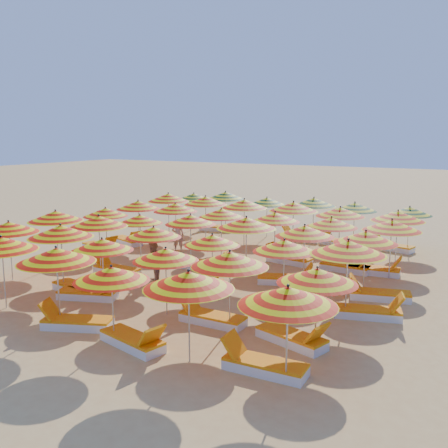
{
  "coord_description": "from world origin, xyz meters",
  "views": [
    {
      "loc": [
        8.65,
        -14.64,
        4.72
      ],
      "look_at": [
        0.0,
        0.5,
        1.6
      ],
      "focal_mm": 40.0,
      "sensor_mm": 36.0,
      "label": 1
    }
  ],
  "objects_px": {
    "umbrella_10": "(230,259)",
    "umbrella_19": "(140,219)",
    "umbrella_1": "(1,244)",
    "lounger_21": "(338,242)",
    "lounger_5": "(89,294)",
    "umbrella_38": "(267,201)",
    "lounger_19": "(216,228)",
    "umbrella_25": "(175,207)",
    "umbrella_26": "(221,213)",
    "lounger_12": "(205,264)",
    "umbrella_28": "(331,222)",
    "lounger_7": "(293,338)",
    "lounger_1": "(76,322)",
    "lounger_15": "(127,241)",
    "umbrella_8": "(102,245)",
    "umbrella_23": "(366,237)",
    "umbrella_5": "(288,296)",
    "umbrella_33": "(293,207)",
    "umbrella_7": "(61,231)",
    "lounger_9": "(198,284)",
    "umbrella_40": "(355,207)",
    "umbrella_18": "(105,212)",
    "lounger_6": "(211,318)",
    "lounger_10": "(370,312)",
    "umbrella_29": "(392,225)",
    "umbrella_12": "(56,216)",
    "lounger_20": "(300,237)",
    "lounger_16": "(288,259)",
    "beachgoer_a": "(178,235)",
    "umbrella_4": "(189,280)",
    "umbrella_34": "(340,212)",
    "umbrella_31": "(206,201)",
    "beachgoer_b": "(153,262)",
    "lounger_14": "(378,294)",
    "umbrella_15": "(212,240)",
    "umbrella_39": "(314,202)",
    "umbrella_9": "(166,255)",
    "umbrella_24": "(138,205)",
    "umbrella_16": "(284,246)",
    "lounger_4": "(78,288)",
    "umbrella_13": "(99,221)",
    "umbrella_14": "(154,232)",
    "umbrella_36": "(194,197)",
    "lounger_8": "(116,270)",
    "umbrella_30": "(168,198)",
    "umbrella_35": "(398,216)",
    "umbrella_2": "(56,255)",
    "umbrella_20": "(190,220)",
    "umbrella_37": "(225,196)",
    "lounger_17": "(347,267)",
    "lounger_11": "(101,247)",
    "lounger_22": "(391,247)",
    "umbrella_3": "(111,274)"
  },
  "relations": [
    {
      "from": "umbrella_18",
      "to": "umbrella_37",
      "type": "relative_size",
      "value": 0.79
    },
    {
      "from": "lounger_6",
      "to": "lounger_15",
      "type": "distance_m",
      "value": 10.11
    },
    {
      "from": "umbrella_10",
      "to": "lounger_1",
      "type": "xyz_separation_m",
      "value": [
        -3.35,
        -1.83,
        -1.62
      ]
    },
    {
      "from": "umbrella_2",
      "to": "lounger_10",
      "type": "height_order",
      "value": "umbrella_2"
    },
    {
      "from": "umbrella_8",
      "to": "umbrella_23",
      "type": "bearing_deg",
      "value": 33.82
    },
    {
      "from": "umbrella_13",
      "to": "lounger_20",
      "type": "relative_size",
      "value": 1.37
    },
    {
      "from": "umbrella_31",
      "to": "beachgoer_b",
      "type": "distance_m",
      "value": 6.89
    },
    {
      "from": "umbrella_28",
      "to": "lounger_7",
      "type": "xyz_separation_m",
      "value": [
        1.29,
        -6.68,
        -1.55
      ]
    },
    {
      "from": "umbrella_23",
      "to": "lounger_10",
      "type": "distance_m",
      "value": 2.52
    },
    {
      "from": "lounger_5",
      "to": "umbrella_38",
      "type": "bearing_deg",
      "value": 65.5
    },
    {
      "from": "umbrella_20",
      "to": "beachgoer_b",
      "type": "xyz_separation_m",
      "value": [
        0.11,
        -2.36,
        -1.03
      ]
    },
    {
      "from": "umbrella_9",
      "to": "umbrella_24",
      "type": "distance_m",
      "value": 8.87
    },
    {
      "from": "umbrella_34",
      "to": "lounger_4",
      "type": "height_order",
      "value": "umbrella_34"
    },
    {
      "from": "umbrella_12",
      "to": "umbrella_28",
      "type": "bearing_deg",
      "value": 27.01
    },
    {
      "from": "umbrella_5",
      "to": "umbrella_33",
      "type": "bearing_deg",
      "value": 111.39
    },
    {
      "from": "umbrella_18",
      "to": "umbrella_35",
      "type": "relative_size",
      "value": 0.76
    },
    {
      "from": "umbrella_20",
      "to": "umbrella_24",
      "type": "height_order",
      "value": "umbrella_24"
    },
    {
      "from": "lounger_10",
      "to": "lounger_17",
      "type": "height_order",
      "value": "same"
    },
    {
      "from": "umbrella_1",
      "to": "umbrella_3",
      "type": "xyz_separation_m",
      "value": [
        4.16,
        -0.25,
        -0.2
      ]
    },
    {
      "from": "lounger_8",
      "to": "lounger_5",
      "type": "bearing_deg",
      "value": 116.88
    },
    {
      "from": "lounger_19",
      "to": "umbrella_25",
      "type": "bearing_deg",
      "value": 80.87
    },
    {
      "from": "lounger_19",
      "to": "umbrella_5",
      "type": "bearing_deg",
      "value": 109.8
    },
    {
      "from": "umbrella_10",
      "to": "umbrella_15",
      "type": "height_order",
      "value": "umbrella_10"
    },
    {
      "from": "umbrella_28",
      "to": "umbrella_29",
      "type": "xyz_separation_m",
      "value": [
        2.07,
        -0.11,
        0.1
      ]
    },
    {
      "from": "umbrella_1",
      "to": "lounger_21",
      "type": "height_order",
      "value": "umbrella_1"
    },
    {
      "from": "lounger_7",
      "to": "umbrella_30",
      "type": "bearing_deg",
      "value": 154.68
    },
    {
      "from": "lounger_16",
      "to": "umbrella_16",
      "type": "bearing_deg",
      "value": 118.54
    },
    {
      "from": "umbrella_26",
      "to": "lounger_12",
      "type": "distance_m",
      "value": 2.6
    },
    {
      "from": "umbrella_4",
      "to": "umbrella_10",
      "type": "bearing_deg",
      "value": 93.76
    },
    {
      "from": "beachgoer_b",
      "to": "umbrella_19",
      "type": "bearing_deg",
      "value": 179.71
    },
    {
      "from": "umbrella_4",
      "to": "lounger_12",
      "type": "height_order",
      "value": "umbrella_4"
    },
    {
      "from": "lounger_8",
      "to": "lounger_14",
      "type": "xyz_separation_m",
      "value": [
        8.47,
        1.73,
        0.0
      ]
    },
    {
      "from": "lounger_14",
      "to": "beachgoer_a",
      "type": "height_order",
      "value": "beachgoer_a"
    },
    {
      "from": "lounger_5",
      "to": "lounger_20",
      "type": "height_order",
      "value": "same"
    },
    {
      "from": "umbrella_37",
      "to": "lounger_22",
      "type": "distance_m",
      "value": 8.09
    },
    {
      "from": "umbrella_15",
      "to": "umbrella_33",
      "type": "xyz_separation_m",
      "value": [
        0.16,
        6.11,
        0.27
      ]
    },
    {
      "from": "umbrella_30",
      "to": "umbrella_35",
      "type": "bearing_deg",
      "value": -1.21
    },
    {
      "from": "umbrella_9",
      "to": "umbrella_23",
      "type": "bearing_deg",
      "value": 45.95
    },
    {
      "from": "umbrella_7",
      "to": "lounger_9",
      "type": "distance_m",
      "value": 4.47
    },
    {
      "from": "umbrella_26",
      "to": "umbrella_36",
      "type": "distance_m",
      "value": 5.92
    },
    {
      "from": "lounger_5",
      "to": "lounger_11",
      "type": "bearing_deg",
      "value": 109.71
    },
    {
      "from": "umbrella_25",
      "to": "lounger_6",
      "type": "bearing_deg",
      "value": -49.11
    },
    {
      "from": "lounger_21",
      "to": "umbrella_39",
      "type": "bearing_deg",
      "value": 8.72
    },
    {
      "from": "lounger_20",
      "to": "lounger_16",
      "type": "bearing_deg",
      "value": 106.03
    },
    {
      "from": "umbrella_25",
      "to": "beachgoer_a",
      "type": "distance_m",
      "value": 1.26
    },
    {
      "from": "umbrella_10",
      "to": "umbrella_19",
      "type": "relative_size",
      "value": 1.27
    },
    {
      "from": "lounger_5",
      "to": "lounger_15",
      "type": "distance_m",
      "value": 7.39
    },
    {
      "from": "umbrella_40",
      "to": "umbrella_18",
      "type": "bearing_deg",
      "value": -144.42
    },
    {
      "from": "lounger_15",
      "to": "umbrella_14",
      "type": "bearing_deg",
      "value": -22.69
    },
    {
      "from": "umbrella_4",
      "to": "umbrella_34",
      "type": "bearing_deg",
      "value": 90.21
    }
  ]
}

